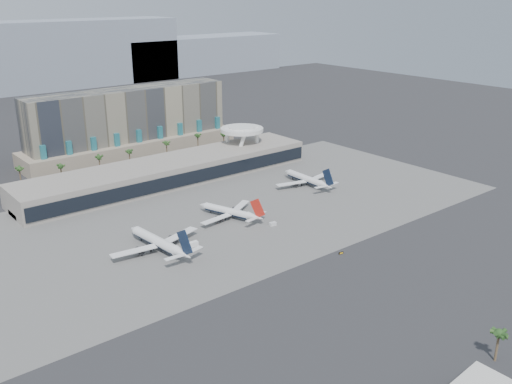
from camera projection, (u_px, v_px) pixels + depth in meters
ground at (309, 247)px, 235.13m from camera, size 900.00×900.00×0.00m
apron_pad at (230, 209)px, 275.37m from camera, size 260.00×130.00×0.06m
mountain_ridge at (11, 62)px, 585.65m from camera, size 680.00×60.00×70.00m
hotel at (130, 128)px, 363.09m from camera, size 140.00×30.00×42.00m
terminal at (170, 170)px, 313.33m from camera, size 170.00×32.50×14.50m
saucer_structure at (242, 132)px, 346.53m from camera, size 26.00×26.00×21.89m
palm_row at (149, 148)px, 341.89m from camera, size 157.80×2.80×13.10m
airliner_left at (158, 242)px, 230.68m from camera, size 41.28×42.64×14.72m
airliner_centre at (230, 212)px, 263.78m from camera, size 34.14×35.31×12.65m
airliner_right at (307, 179)px, 308.60m from camera, size 37.90×39.04×13.47m
service_vehicle_a at (193, 244)px, 235.21m from camera, size 4.15×2.14×2.00m
service_vehicle_b at (273, 224)px, 255.95m from camera, size 3.26×2.07×1.59m
taxiway_sign at (341, 253)px, 228.34m from camera, size 2.14×0.72×0.97m
near_palm_a at (499, 338)px, 160.24m from camera, size 6.00×6.00×10.43m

